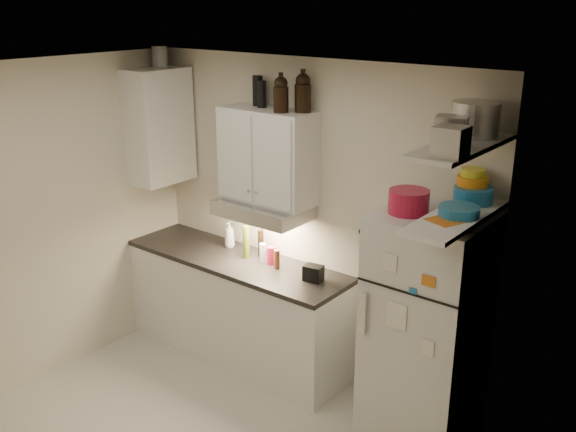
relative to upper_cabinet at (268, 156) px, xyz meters
The scene contains 35 objects.
ceiling 1.58m from the upper_cabinet, 77.33° to the right, with size 3.20×3.00×0.02m, color silver.
back_wall 0.63m from the upper_cabinet, 30.26° to the left, with size 3.20×0.02×2.60m, color beige.
left_wall 1.94m from the upper_cabinet, 134.46° to the right, with size 0.02×3.00×2.60m, color beige.
right_wall 2.39m from the upper_cabinet, 34.95° to the right, with size 0.02×3.00×2.60m, color beige.
base_cabinet 1.41m from the upper_cabinet, 151.63° to the right, with size 2.10×0.60×0.88m, color white.
countertop 0.97m from the upper_cabinet, 151.63° to the right, with size 2.10×0.62×0.04m, color black.
upper_cabinet is the anchor object (origin of this frame).
side_cabinet 1.15m from the upper_cabinet, behind, with size 0.33×0.55×1.00m, color white.
range_hood 0.44m from the upper_cabinet, 90.00° to the right, with size 0.76×0.46×0.12m, color silver.
fridge 1.84m from the upper_cabinet, ahead, with size 0.70×0.68×1.70m, color silver.
shelf_hi 1.82m from the upper_cabinet, 10.05° to the right, with size 0.30×0.95×0.03m, color white.
shelf_lo 1.78m from the upper_cabinet, 10.05° to the right, with size 0.30×0.95×0.03m, color white.
knife_strip 1.13m from the upper_cabinet, ahead, with size 0.42×0.02×0.03m, color black.
dutch_oven 1.42m from the upper_cabinet, 10.01° to the right, with size 0.26×0.26×0.15m, color #AC1433.
book_stack 1.80m from the upper_cabinet, 13.53° to the right, with size 0.18×0.23×0.08m, color orange.
spice_jar 1.67m from the upper_cabinet, ahead, with size 0.06×0.06×0.10m, color silver.
stock_pot 1.78m from the upper_cabinet, ahead, with size 0.30×0.30×0.21m, color silver.
tin_a 1.84m from the upper_cabinet, 13.83° to the right, with size 0.18×0.16×0.18m, color #AAAAAD.
tin_b 2.00m from the upper_cabinet, 19.81° to the right, with size 0.17×0.17×0.17m, color #AAAAAD.
bowl_teal 1.72m from the upper_cabinet, ahead, with size 0.25×0.25×0.10m, color #1C6B9F.
bowl_orange 1.70m from the upper_cabinet, ahead, with size 0.20×0.20×0.06m, color orange.
bowl_yellow 1.70m from the upper_cabinet, ahead, with size 0.16×0.16×0.05m, color gold.
plates 1.79m from the upper_cabinet, 10.01° to the right, with size 0.25×0.25×0.06m, color #1C6B9F.
growler_a 0.55m from the upper_cabinet, 15.84° to the right, with size 0.12×0.12×0.28m, color black, non-canonical shape.
growler_b 0.61m from the upper_cabinet, 10.62° to the left, with size 0.13×0.13×0.30m, color black, non-canonical shape.
thermos_a 0.49m from the upper_cabinet, 159.89° to the left, with size 0.07×0.07×0.21m, color black.
thermos_b 0.53m from the upper_cabinet, 154.60° to the left, with size 0.08×0.08×0.24m, color black.
side_jar 1.40m from the upper_cabinet, behind, with size 0.13×0.13×0.18m, color silver.
soap_bottle 0.91m from the upper_cabinet, behind, with size 0.10×0.10×0.26m, color white.
pepper_mill 0.84m from the upper_cabinet, 28.60° to the right, with size 0.05×0.05×0.16m, color brown.
oil_bottle 0.79m from the upper_cabinet, 160.79° to the right, with size 0.05×0.05×0.28m, color #4B5816.
vinegar_bottle 0.79m from the upper_cabinet, 167.47° to the left, with size 0.05×0.05×0.24m, color black.
clear_bottle 0.83m from the upper_cabinet, 109.90° to the right, with size 0.05×0.05×0.16m, color silver.
red_jar 0.83m from the upper_cabinet, 31.45° to the right, with size 0.08×0.08×0.15m, color #AC1433.
caddy 1.00m from the upper_cabinet, ahead, with size 0.15×0.10×0.13m, color black.
Camera 1 is at (2.92, -2.49, 3.03)m, focal length 40.00 mm.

